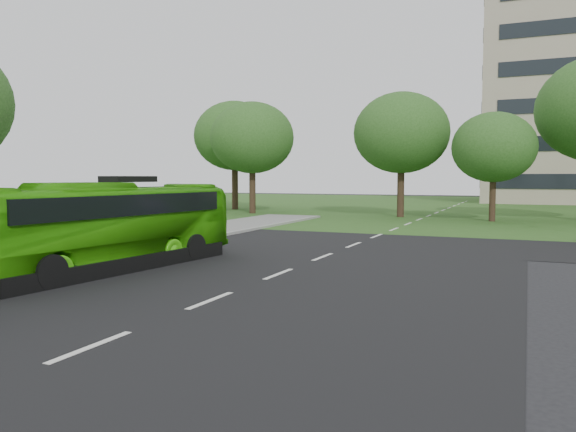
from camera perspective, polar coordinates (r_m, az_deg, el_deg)
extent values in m
plane|color=black|center=(15.46, -4.04, -7.13)|extent=(160.00, 160.00, 0.00)
cube|color=black|center=(34.33, 11.44, -1.05)|extent=(14.00, 120.00, 0.01)
cube|color=black|center=(28.50, 8.97, -2.03)|extent=(80.00, 12.00, 0.01)
cube|color=silver|center=(29.47, 9.45, -1.83)|extent=(0.15, 90.00, 0.01)
cube|color=#2D571D|center=(58.97, 16.42, 0.95)|extent=(120.00, 60.00, 0.01)
cube|color=black|center=(76.24, 19.64, 10.94)|extent=(0.10, 18.40, 23.00)
cylinder|color=black|center=(45.82, -3.63, 2.40)|extent=(0.52, 0.52, 3.42)
ellipsoid|color=#254E1A|center=(45.91, -3.66, 7.94)|extent=(6.80, 6.80, 5.78)
cylinder|color=black|center=(42.40, 11.37, 2.19)|extent=(0.51, 0.51, 3.41)
ellipsoid|color=#254E1A|center=(42.50, 11.46, 8.28)|extent=(7.02, 7.02, 5.96)
cylinder|color=black|center=(39.83, 20.05, 1.45)|extent=(0.41, 0.41, 2.76)
ellipsoid|color=#254E1A|center=(39.84, 20.17, 6.58)|extent=(5.48, 5.48, 4.66)
cylinder|color=black|center=(51.51, -5.41, 2.75)|extent=(0.56, 0.56, 3.76)
ellipsoid|color=#254E1A|center=(51.63, -5.44, 8.11)|extent=(7.37, 7.37, 6.26)
imported|color=#3EB40F|center=(18.96, -17.98, -0.97)|extent=(3.45, 10.28, 2.81)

